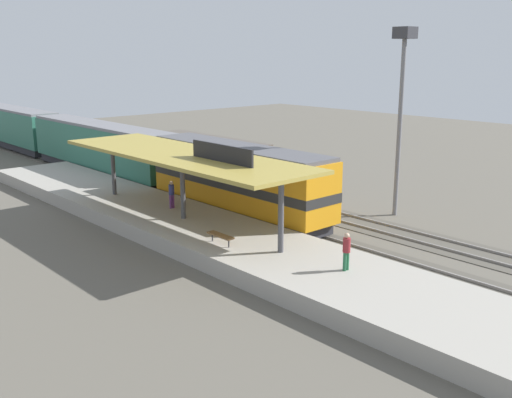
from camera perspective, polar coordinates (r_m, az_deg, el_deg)
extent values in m
plane|color=#5B564C|center=(38.61, 1.06, -1.35)|extent=(120.00, 120.00, 0.00)
cube|color=#4E4941|center=(37.31, -1.19, -1.87)|extent=(3.20, 110.00, 0.04)
cube|color=gray|center=(36.84, -2.03, -1.98)|extent=(0.10, 110.00, 0.16)
cube|color=gray|center=(37.75, -0.36, -1.58)|extent=(0.10, 110.00, 0.16)
cube|color=#4E4941|center=(40.36, 3.75, -0.67)|extent=(3.20, 110.00, 0.04)
cube|color=gray|center=(39.85, 3.03, -0.76)|extent=(0.10, 110.00, 0.16)
cube|color=gray|center=(40.85, 4.46, -0.42)|extent=(0.10, 110.00, 0.16)
cube|color=#9E998E|center=(34.48, -6.98, -2.57)|extent=(6.00, 44.00, 0.90)
cylinder|color=#47474C|center=(27.92, 2.42, -1.64)|extent=(0.28, 0.28, 3.60)
cylinder|color=#47474C|center=(33.91, -7.09, 1.08)|extent=(0.28, 0.28, 3.60)
cylinder|color=#47474C|center=(40.60, -13.62, 2.93)|extent=(0.28, 0.28, 3.60)
cube|color=#A38E3D|center=(33.54, -7.19, 4.24)|extent=(5.20, 18.00, 0.20)
cube|color=black|center=(30.60, -3.33, 4.44)|extent=(0.12, 4.80, 0.90)
cylinder|color=#333338|center=(29.05, -2.65, -4.29)|extent=(0.07, 0.07, 0.42)
cylinder|color=#333338|center=(30.02, -4.23, -3.70)|extent=(0.07, 0.07, 0.42)
cube|color=brown|center=(29.46, -3.46, -3.53)|extent=(0.44, 1.70, 0.08)
cube|color=#28282D|center=(37.56, -1.71, -0.99)|extent=(2.60, 13.60, 0.70)
cube|color=orange|center=(37.07, -1.73, 2.15)|extent=(2.90, 14.40, 3.50)
cube|color=#515156|center=(36.74, -1.76, 5.00)|extent=(2.78, 14.11, 0.24)
cube|color=#282828|center=(37.13, -1.73, 1.75)|extent=(2.93, 14.43, 0.56)
cube|color=#28282D|center=(52.26, -14.64, 2.83)|extent=(2.60, 19.20, 0.70)
cube|color=#2D6B56|center=(51.92, -14.77, 4.99)|extent=(2.90, 20.00, 3.30)
cube|color=slate|center=(51.69, -14.90, 6.93)|extent=(2.78, 19.60, 0.24)
cube|color=#28282D|center=(71.15, -22.51, 5.09)|extent=(2.60, 19.20, 0.70)
cube|color=#2D6B56|center=(70.91, -22.66, 6.68)|extent=(2.90, 20.00, 3.30)
cube|color=slate|center=(70.74, -22.80, 8.10)|extent=(2.78, 19.60, 0.24)
cube|color=#28282D|center=(47.11, -4.47, 2.06)|extent=(2.50, 11.20, 0.70)
cube|color=#6B6056|center=(46.80, -4.51, 4.04)|extent=(2.80, 12.00, 2.60)
cube|color=#554D45|center=(46.58, -4.55, 5.76)|extent=(2.69, 11.76, 0.24)
cylinder|color=slate|center=(38.12, 13.68, 6.49)|extent=(0.28, 0.28, 11.00)
cube|color=#333338|center=(37.84, 14.20, 15.30)|extent=(1.10, 1.10, 0.70)
cylinder|color=#23603D|center=(26.22, 8.56, -6.00)|extent=(0.16, 0.16, 0.84)
cylinder|color=#23603D|center=(26.35, 8.81, -5.91)|extent=(0.16, 0.16, 0.84)
cylinder|color=maroon|center=(26.04, 8.75, -4.42)|extent=(0.34, 0.34, 0.64)
sphere|color=tan|center=(25.91, 8.78, -3.51)|extent=(0.23, 0.23, 0.23)
cylinder|color=#663375|center=(36.49, -8.24, -0.26)|extent=(0.16, 0.16, 0.84)
cylinder|color=#663375|center=(36.59, -8.01, -0.22)|extent=(0.16, 0.16, 0.84)
cylinder|color=navy|center=(36.37, -8.17, 0.89)|extent=(0.34, 0.34, 0.64)
sphere|color=tan|center=(36.27, -8.19, 1.56)|extent=(0.23, 0.23, 0.23)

